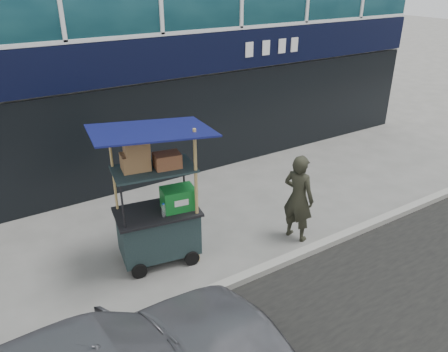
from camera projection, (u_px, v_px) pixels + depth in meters
ground at (269, 261)px, 7.67m from camera, size 80.00×80.00×0.00m
curb at (276, 264)px, 7.49m from camera, size 80.00×0.18×0.12m
vendor_cart at (158, 215)px, 7.38m from camera, size 2.04×1.60×2.50m
vendor_man at (298, 198)px, 8.00m from camera, size 0.57×0.71×1.69m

